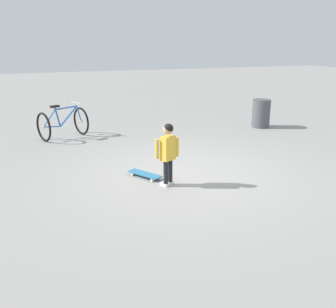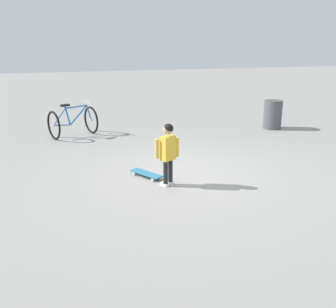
{
  "view_description": "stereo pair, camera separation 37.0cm",
  "coord_description": "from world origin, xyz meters",
  "px_view_note": "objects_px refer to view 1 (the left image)",
  "views": [
    {
      "loc": [
        2.6,
        5.85,
        2.32
      ],
      "look_at": [
        0.51,
        0.43,
        0.55
      ],
      "focal_mm": 39.62,
      "sensor_mm": 36.0,
      "label": 1
    },
    {
      "loc": [
        2.25,
        5.97,
        2.32
      ],
      "look_at": [
        0.51,
        0.43,
        0.55
      ],
      "focal_mm": 39.62,
      "sensor_mm": 36.0,
      "label": 2
    }
  ],
  "objects_px": {
    "skateboard": "(145,174)",
    "bicycle_near": "(63,123)",
    "child_person": "(168,148)",
    "trash_bin": "(261,113)"
  },
  "relations": [
    {
      "from": "child_person",
      "to": "bicycle_near",
      "type": "relative_size",
      "value": 0.84
    },
    {
      "from": "skateboard",
      "to": "trash_bin",
      "type": "xyz_separation_m",
      "value": [
        -4.28,
        -2.7,
        0.33
      ]
    },
    {
      "from": "child_person",
      "to": "skateboard",
      "type": "relative_size",
      "value": 1.58
    },
    {
      "from": "child_person",
      "to": "trash_bin",
      "type": "xyz_separation_m",
      "value": [
        -4.03,
        -3.2,
        -0.27
      ]
    },
    {
      "from": "skateboard",
      "to": "bicycle_near",
      "type": "height_order",
      "value": "bicycle_near"
    },
    {
      "from": "skateboard",
      "to": "bicycle_near",
      "type": "bearing_deg",
      "value": -73.34
    },
    {
      "from": "child_person",
      "to": "skateboard",
      "type": "xyz_separation_m",
      "value": [
        0.25,
        -0.5,
        -0.6
      ]
    },
    {
      "from": "skateboard",
      "to": "bicycle_near",
      "type": "distance_m",
      "value": 3.6
    },
    {
      "from": "child_person",
      "to": "bicycle_near",
      "type": "bearing_deg",
      "value": -72.04
    },
    {
      "from": "child_person",
      "to": "bicycle_near",
      "type": "distance_m",
      "value": 4.15
    }
  ]
}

